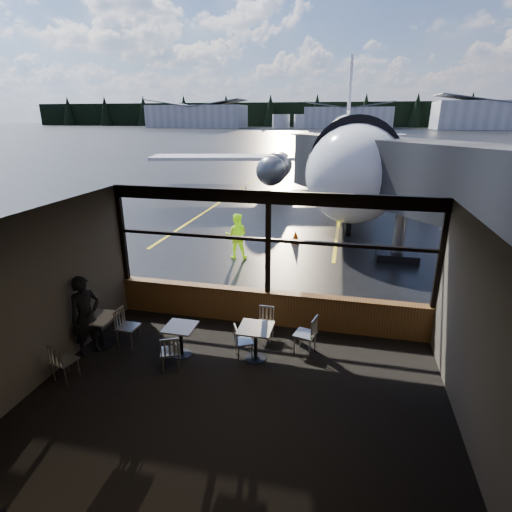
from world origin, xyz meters
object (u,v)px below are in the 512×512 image
(cafe_table_near, at_px, (256,343))
(chair_near_w, at_px, (244,342))
(ground_crew, at_px, (237,236))
(cone_nose, at_px, (295,237))
(cafe_table_mid, at_px, (181,341))
(chair_mid_w, at_px, (128,327))
(passenger, at_px, (86,316))
(chair_mid_s, at_px, (170,352))
(cafe_table_left, at_px, (100,332))
(chair_near_n, at_px, (265,324))
(cone_wing, at_px, (246,190))
(chair_near_e, at_px, (305,334))
(jet_bridge, at_px, (399,199))
(chair_left_s, at_px, (65,361))
(airliner, at_px, (352,110))

(cafe_table_near, distance_m, chair_near_w, 0.28)
(cafe_table_near, bearing_deg, chair_near_w, 177.97)
(cafe_table_near, xyz_separation_m, ground_crew, (-2.23, 6.50, 0.47))
(cone_nose, bearing_deg, cafe_table_mid, -98.79)
(chair_mid_w, height_order, passenger, passenger)
(cafe_table_mid, distance_m, cone_nose, 9.17)
(passenger, xyz_separation_m, ground_crew, (1.52, 7.09, -0.08))
(chair_near_w, distance_m, chair_mid_s, 1.61)
(cafe_table_left, distance_m, passenger, 0.61)
(chair_near_n, relative_size, chair_mid_s, 0.98)
(cone_wing, bearing_deg, chair_near_n, -74.41)
(cafe_table_left, relative_size, cone_nose, 1.49)
(chair_near_e, distance_m, passenger, 4.93)
(passenger, xyz_separation_m, cone_nose, (3.47, 9.44, -0.67))
(cafe_table_mid, distance_m, chair_near_e, 2.81)
(chair_mid_w, xyz_separation_m, ground_crew, (0.83, 6.59, 0.40))
(cafe_table_left, relative_size, chair_near_w, 1.00)
(jet_bridge, xyz_separation_m, chair_left_s, (-7.18, -8.71, -1.99))
(chair_near_e, bearing_deg, cafe_table_left, 113.99)
(airliner, bearing_deg, chair_near_n, -95.55)
(cafe_table_mid, height_order, chair_near_e, chair_near_e)
(chair_near_e, distance_m, chair_mid_s, 3.01)
(cafe_table_mid, height_order, passenger, passenger)
(passenger, distance_m, cone_nose, 10.08)
(chair_near_w, relative_size, cone_nose, 1.49)
(cafe_table_near, distance_m, chair_mid_w, 3.06)
(chair_near_n, relative_size, cone_wing, 1.77)
(airliner, height_order, cafe_table_near, airliner)
(airliner, xyz_separation_m, chair_near_n, (-1.61, -21.84, -5.11))
(airliner, bearing_deg, cafe_table_near, -95.49)
(cone_nose, bearing_deg, chair_mid_w, -107.30)
(chair_near_n, height_order, passenger, passenger)
(cafe_table_mid, distance_m, chair_near_w, 1.42)
(cafe_table_near, height_order, chair_mid_w, chair_mid_w)
(airliner, xyz_separation_m, jet_bridge, (1.89, -15.55, -3.11))
(cafe_table_mid, height_order, chair_near_w, chair_near_w)
(jet_bridge, relative_size, chair_near_e, 11.71)
(chair_mid_s, relative_size, passenger, 0.45)
(chair_mid_w, distance_m, chair_left_s, 1.59)
(chair_near_w, bearing_deg, passenger, -106.74)
(cafe_table_near, bearing_deg, chair_near_n, 87.51)
(jet_bridge, xyz_separation_m, chair_mid_w, (-6.60, -7.24, -1.96))
(airliner, relative_size, chair_near_e, 38.17)
(chair_mid_s, relative_size, chair_mid_w, 0.91)
(jet_bridge, bearing_deg, cone_wing, 124.84)
(passenger, bearing_deg, chair_near_w, -49.18)
(chair_near_n, bearing_deg, chair_near_e, 161.19)
(chair_mid_w, relative_size, chair_left_s, 1.08)
(chair_mid_s, height_order, cone_wing, chair_mid_s)
(chair_near_n, relative_size, cone_nose, 1.55)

